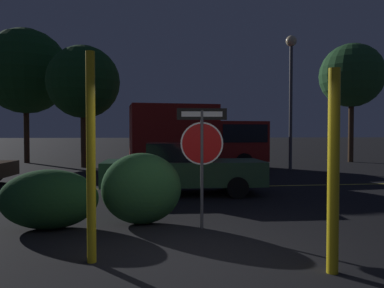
% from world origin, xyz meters
% --- Properties ---
extents(ground_plane, '(260.00, 260.00, 0.00)m').
position_xyz_m(ground_plane, '(0.00, 0.00, 0.00)').
color(ground_plane, black).
extents(road_center_stripe, '(37.37, 0.12, 0.01)m').
position_xyz_m(road_center_stripe, '(0.00, 7.19, 0.00)').
color(road_center_stripe, gold).
rests_on(road_center_stripe, ground_plane).
extents(stop_sign, '(0.95, 0.09, 2.28)m').
position_xyz_m(stop_sign, '(0.28, 1.91, 1.62)').
color(stop_sign, '#4C4C51').
rests_on(stop_sign, ground_plane).
extents(yellow_pole_left, '(0.13, 0.13, 2.95)m').
position_xyz_m(yellow_pole_left, '(-1.54, 0.26, 1.47)').
color(yellow_pole_left, yellow).
rests_on(yellow_pole_left, ground_plane).
extents(yellow_pole_right, '(0.15, 0.15, 2.64)m').
position_xyz_m(yellow_pole_right, '(1.61, -0.55, 1.32)').
color(yellow_pole_right, yellow).
rests_on(yellow_pole_right, ground_plane).
extents(hedge_bush_1, '(1.83, 1.04, 1.13)m').
position_xyz_m(hedge_bush_1, '(-2.59, 2.23, 0.56)').
color(hedge_bush_1, '#1E4C23').
rests_on(hedge_bush_1, ground_plane).
extents(hedge_bush_2, '(1.58, 0.95, 1.42)m').
position_xyz_m(hedge_bush_2, '(-0.86, 2.40, 0.71)').
color(hedge_bush_2, '#285B2D').
rests_on(hedge_bush_2, ground_plane).
extents(passing_car_2, '(4.82, 2.09, 1.52)m').
position_xyz_m(passing_car_2, '(0.33, 5.90, 0.76)').
color(passing_car_2, '#335B38').
rests_on(passing_car_2, ground_plane).
extents(delivery_truck, '(6.78, 3.03, 3.16)m').
position_xyz_m(delivery_truck, '(1.82, 13.24, 1.65)').
color(delivery_truck, maroon).
rests_on(delivery_truck, ground_plane).
extents(street_lamp, '(0.53, 0.53, 6.57)m').
position_xyz_m(street_lamp, '(6.36, 12.56, 4.65)').
color(street_lamp, '#4C4C51').
rests_on(street_lamp, ground_plane).
extents(tree_0, '(3.90, 3.90, 7.31)m').
position_xyz_m(tree_0, '(11.95, 16.67, 5.34)').
color(tree_0, '#422D1E').
rests_on(tree_0, ground_plane).
extents(tree_1, '(5.07, 5.07, 8.04)m').
position_xyz_m(tree_1, '(-7.82, 18.55, 5.49)').
color(tree_1, '#422D1E').
rests_on(tree_1, ground_plane).
extents(tree_2, '(3.76, 3.76, 6.34)m').
position_xyz_m(tree_2, '(-3.92, 15.04, 4.44)').
color(tree_2, '#422D1E').
rests_on(tree_2, ground_plane).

